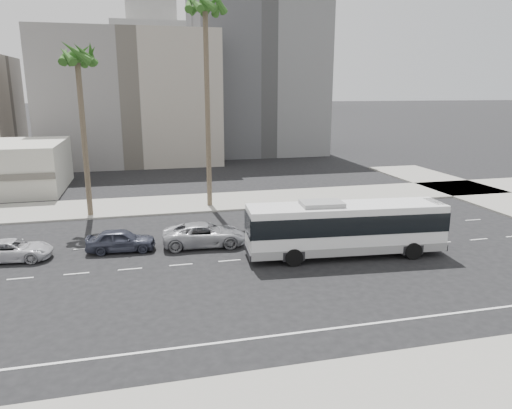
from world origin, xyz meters
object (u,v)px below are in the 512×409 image
object	(u,v)px
car_a	(205,234)
palm_near	(205,10)
car_c	(13,250)
palm_mid	(77,60)
city_bus	(346,227)
car_b	(121,240)

from	to	relation	value
car_a	palm_near	bearing A→B (deg)	-6.22
car_c	palm_mid	bearing A→B (deg)	-15.55
car_c	city_bus	bearing A→B (deg)	-95.98
car_a	car_c	bearing A→B (deg)	93.60
car_a	car_b	distance (m)	5.50
city_bus	palm_near	size ratio (longest dim) A/B	0.69
city_bus	car_a	xyz separation A→B (m)	(-8.47, 4.03, -1.11)
city_bus	car_a	size ratio (longest dim) A/B	2.25
car_c	car_b	bearing A→B (deg)	-83.54
city_bus	car_a	bearing A→B (deg)	159.36
city_bus	palm_mid	distance (m)	24.20
car_c	palm_near	size ratio (longest dim) A/B	0.25
city_bus	palm_mid	xyz separation A→B (m)	(-16.76, 13.80, 10.69)
car_c	palm_mid	size ratio (longest dim) A/B	0.34
city_bus	car_c	distance (m)	20.90
car_b	car_c	bearing A→B (deg)	94.91
palm_mid	car_a	bearing A→B (deg)	-49.69
palm_mid	city_bus	bearing A→B (deg)	-39.47
city_bus	car_b	size ratio (longest dim) A/B	2.88
city_bus	palm_mid	bearing A→B (deg)	145.32
car_b	palm_mid	bearing A→B (deg)	19.94
palm_near	palm_mid	xyz separation A→B (m)	(-10.19, -0.98, -4.13)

